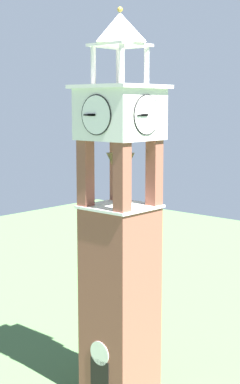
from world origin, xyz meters
The scene contains 2 objects.
clock_tower centered at (0.00, 0.00, 7.26)m, with size 3.31×3.31×17.58m.
shrub_near_entry centered at (-2.22, 2.87, 0.46)m, with size 0.78×0.78×0.93m, color #234C28.
Camera 1 is at (16.74, -18.81, 13.48)m, focal length 53.84 mm.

